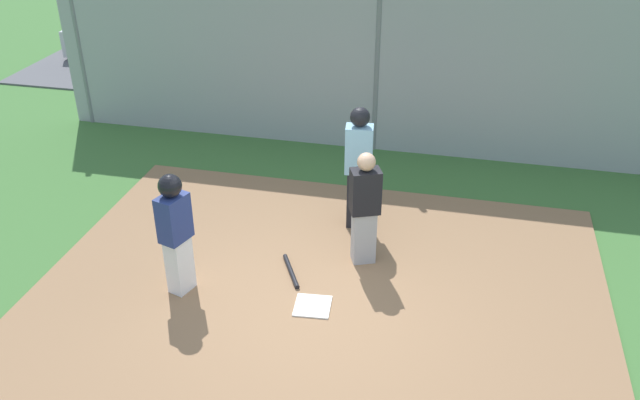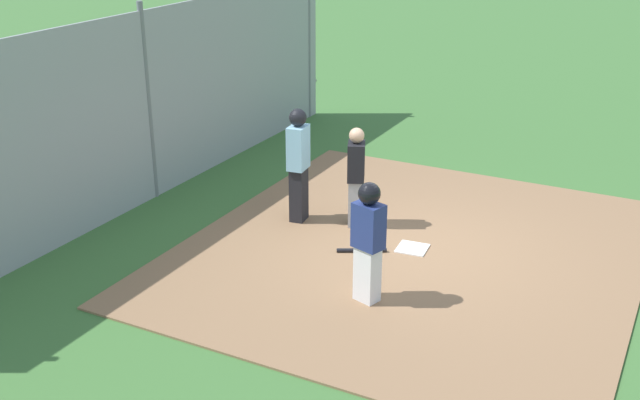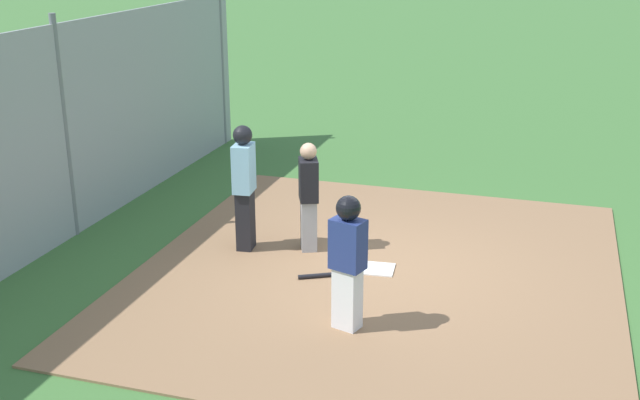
# 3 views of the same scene
# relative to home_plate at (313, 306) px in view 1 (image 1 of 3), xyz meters

# --- Properties ---
(ground_plane) EXTENTS (140.00, 140.00, 0.00)m
(ground_plane) POSITION_rel_home_plate_xyz_m (0.00, 0.00, -0.04)
(ground_plane) COLOR #3D6B33
(dirt_infield) EXTENTS (7.20, 6.40, 0.03)m
(dirt_infield) POSITION_rel_home_plate_xyz_m (0.00, 0.00, -0.03)
(dirt_infield) COLOR #896647
(dirt_infield) RESTS_ON ground_plane
(home_plate) EXTENTS (0.48, 0.48, 0.02)m
(home_plate) POSITION_rel_home_plate_xyz_m (0.00, 0.00, 0.00)
(home_plate) COLOR white
(home_plate) RESTS_ON dirt_infield
(catcher) EXTENTS (0.45, 0.39, 1.60)m
(catcher) POSITION_rel_home_plate_xyz_m (-0.43, -1.14, 0.82)
(catcher) COLOR #9E9EA3
(catcher) RESTS_ON dirt_infield
(umpire) EXTENTS (0.41, 0.30, 1.85)m
(umpire) POSITION_rel_home_plate_xyz_m (-0.18, -2.03, 0.98)
(umpire) COLOR black
(umpire) RESTS_ON dirt_infield
(runner) EXTENTS (0.36, 0.44, 1.63)m
(runner) POSITION_rel_home_plate_xyz_m (1.70, 0.02, 0.92)
(runner) COLOR silver
(runner) RESTS_ON dirt_infield
(baseball_bat) EXTENTS (0.40, 0.68, 0.06)m
(baseball_bat) POSITION_rel_home_plate_xyz_m (0.45, -0.63, 0.02)
(baseball_bat) COLOR black
(baseball_bat) RESTS_ON dirt_infield
(backstop_fence) EXTENTS (12.00, 0.10, 3.35)m
(backstop_fence) POSITION_rel_home_plate_xyz_m (0.00, -4.80, 1.56)
(backstop_fence) COLOR #93999E
(backstop_fence) RESTS_ON ground_plane
(parking_lot) EXTENTS (18.00, 5.20, 0.04)m
(parking_lot) POSITION_rel_home_plate_xyz_m (0.00, -8.92, -0.02)
(parking_lot) COLOR #515156
(parking_lot) RESTS_ON ground_plane
(parked_car_green) EXTENTS (4.32, 2.13, 1.28)m
(parked_car_green) POSITION_rel_home_plate_xyz_m (-3.14, -9.43, 0.57)
(parked_car_green) COLOR #235B38
(parked_car_green) RESTS_ON parking_lot
(parked_car_silver) EXTENTS (4.34, 2.19, 1.28)m
(parked_car_silver) POSITION_rel_home_plate_xyz_m (6.35, -9.18, 0.57)
(parked_car_silver) COLOR #B2B2B7
(parked_car_silver) RESTS_ON parking_lot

